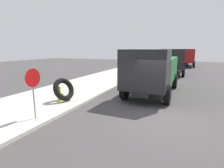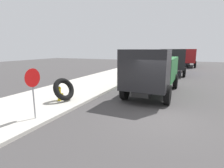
% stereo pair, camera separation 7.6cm
% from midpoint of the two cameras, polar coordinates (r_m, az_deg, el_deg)
% --- Properties ---
extents(ground_plane, '(80.00, 80.00, 0.00)m').
position_cam_midpoint_polar(ground_plane, '(8.34, 14.41, -10.41)').
color(ground_plane, '#423F3F').
extents(sidewalk_curb, '(36.00, 5.00, 0.15)m').
position_cam_midpoint_polar(sidewalk_curb, '(11.24, -20.42, -4.71)').
color(sidewalk_curb, '#BCB7AD').
rests_on(sidewalk_curb, ground).
extents(fire_hydrant, '(0.22, 0.50, 0.82)m').
position_cam_midpoint_polar(fire_hydrant, '(10.39, -16.38, -2.80)').
color(fire_hydrant, yellow).
rests_on(fire_hydrant, sidewalk_curb).
extents(loose_tire, '(1.45, 1.06, 1.32)m').
position_cam_midpoint_polar(loose_tire, '(10.26, -15.02, -1.64)').
color(loose_tire, black).
rests_on(loose_tire, sidewalk_curb).
extents(stop_sign, '(0.76, 0.08, 2.11)m').
position_cam_midpoint_polar(stop_sign, '(7.86, -23.87, -0.09)').
color(stop_sign, gray).
rests_on(stop_sign, sidewalk_curb).
extents(dump_truck_green, '(7.03, 2.87, 3.00)m').
position_cam_midpoint_polar(dump_truck_green, '(12.24, 13.37, 4.30)').
color(dump_truck_green, '#237033').
rests_on(dump_truck_green, ground).
extents(dump_truck_blue, '(7.10, 3.04, 3.00)m').
position_cam_midpoint_polar(dump_truck_blue, '(22.95, 19.31, 7.10)').
color(dump_truck_blue, '#1E3899').
rests_on(dump_truck_blue, ground).
extents(dump_truck_gray, '(7.00, 2.81, 3.00)m').
position_cam_midpoint_polar(dump_truck_gray, '(33.74, 23.20, 7.96)').
color(dump_truck_gray, slate).
rests_on(dump_truck_gray, ground).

